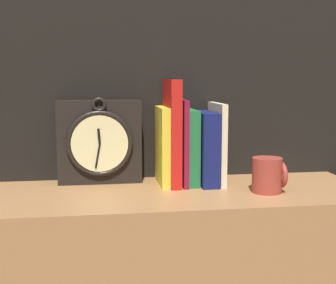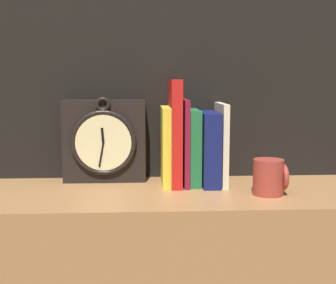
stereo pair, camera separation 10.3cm
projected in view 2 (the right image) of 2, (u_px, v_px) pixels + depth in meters
clock at (104, 141)px, 1.19m from camera, size 0.21×0.07×0.22m
book_slot0_yellow at (165, 146)px, 1.16m from camera, size 0.02×0.14×0.19m
book_slot1_red at (175, 132)px, 1.15m from camera, size 0.03×0.15×0.26m
book_slot2_maroon at (185, 142)px, 1.16m from camera, size 0.01×0.14×0.21m
book_slot3_green at (193, 147)px, 1.17m from camera, size 0.03×0.14×0.19m
book_slot4_navy at (209, 148)px, 1.16m from camera, size 0.04×0.15×0.18m
book_slot5_cream at (221, 144)px, 1.17m from camera, size 0.01×0.15×0.20m
mug at (270, 177)px, 1.06m from camera, size 0.07×0.07×0.08m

